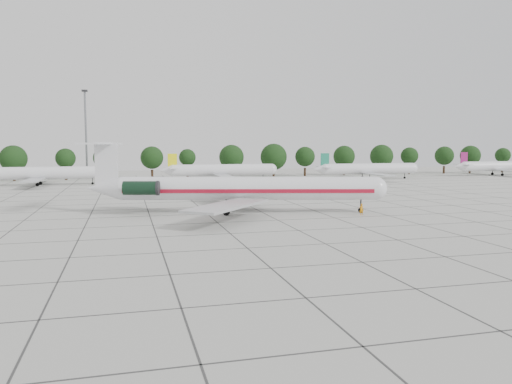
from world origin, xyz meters
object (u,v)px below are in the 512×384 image
main_airliner (232,188)px  bg_airliner_b (42,173)px  bg_airliner_e (500,166)px  bg_airliner_c (222,170)px  bg_airliner_d (369,169)px  ground_crew (361,209)px  floodlight_mast (86,129)px

main_airliner → bg_airliner_b: 67.35m
bg_airliner_b → bg_airliner_e: 133.94m
bg_airliner_c → bg_airliner_d: size_ratio=1.00×
ground_crew → bg_airliner_b: 82.70m
bg_airliner_d → bg_airliner_e: size_ratio=1.00×
bg_airliner_e → floodlight_mast: bearing=170.7°
main_airliner → ground_crew: (17.04, -6.89, -2.78)m
bg_airliner_d → ground_crew: bearing=-118.1°
bg_airliner_d → bg_airliner_e: same height
ground_crew → floodlight_mast: 100.90m
ground_crew → floodlight_mast: floodlight_mast is taller
main_airliner → ground_crew: size_ratio=26.42×
main_airliner → bg_airliner_d: bearing=62.5°
bg_airliner_e → floodlight_mast: 127.63m
bg_airliner_b → bg_airliner_d: same height
bg_airliner_d → floodlight_mast: floodlight_mast is taller
bg_airliner_b → ground_crew: bearing=-51.8°
ground_crew → floodlight_mast: (-42.66, 90.44, 13.47)m
bg_airliner_b → bg_airliner_e: bearing=2.1°
bg_airliner_b → floodlight_mast: size_ratio=1.11×
ground_crew → bg_airliner_b: bearing=-55.9°
main_airliner → bg_airliner_b: size_ratio=1.51×
ground_crew → bg_airliner_d: (34.39, 64.38, 2.10)m
bg_airliner_c → bg_airliner_d: bearing=-6.2°
floodlight_mast → bg_airliner_d: bearing=-18.7°
bg_airliner_b → bg_airliner_c: bearing=4.9°
main_airliner → bg_airliner_d: 77.14m
main_airliner → ground_crew: bearing=-7.7°
bg_airliner_b → main_airliner: bearing=-59.6°
ground_crew → bg_airliner_d: bearing=-122.2°
bg_airliner_c → bg_airliner_e: (89.39, 1.01, 0.00)m
main_airliner → floodlight_mast: floodlight_mast is taller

